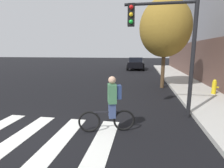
# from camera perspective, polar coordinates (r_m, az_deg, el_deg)

# --- Properties ---
(ground_plane) EXTENTS (120.00, 120.00, 0.00)m
(ground_plane) POSITION_cam_1_polar(r_m,az_deg,el_deg) (5.87, -30.48, -15.05)
(ground_plane) COLOR black
(sedan_mid) EXTENTS (2.26, 4.70, 1.61)m
(sedan_mid) POSITION_cam_1_polar(r_m,az_deg,el_deg) (23.53, 7.87, 6.76)
(sedan_mid) COLOR black
(sedan_mid) RESTS_ON ground
(cyclist) EXTENTS (1.66, 0.51, 1.69)m
(cyclist) POSITION_cam_1_polar(r_m,az_deg,el_deg) (5.21, -0.34, -6.71)
(cyclist) COLOR black
(cyclist) RESTS_ON ground
(traffic_light_near) EXTENTS (2.47, 0.28, 4.20)m
(traffic_light_near) POSITION_cam_1_polar(r_m,az_deg,el_deg) (6.58, 18.14, 14.17)
(traffic_light_near) COLOR black
(traffic_light_near) RESTS_ON ground
(fire_hydrant) EXTENTS (0.33, 0.22, 0.78)m
(fire_hydrant) POSITION_cam_1_polar(r_m,az_deg,el_deg) (10.78, 30.38, -0.79)
(fire_hydrant) COLOR gold
(fire_hydrant) RESTS_ON sidewalk
(street_tree_near) EXTENTS (3.21, 3.21, 5.70)m
(street_tree_near) POSITION_cam_1_polar(r_m,az_deg,el_deg) (12.02, 16.95, 17.15)
(street_tree_near) COLOR #4C3823
(street_tree_near) RESTS_ON ground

